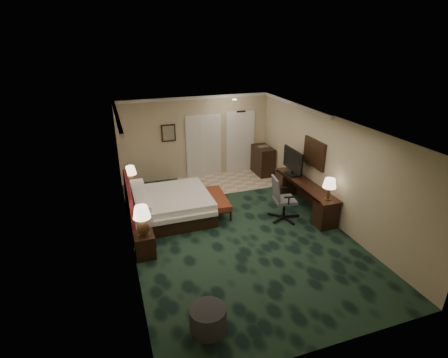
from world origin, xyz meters
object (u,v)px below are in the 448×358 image
object	(u,v)px
desk_chair	(285,198)
tv	(293,163)
nightstand_far	(134,196)
lamp_near	(142,221)
lamp_far	(131,177)
ottoman	(208,319)
desk	(304,196)
minibar	(263,160)
nightstand_near	(145,245)
bed_bench	(217,204)
bed	(171,206)

from	to	relation	value
desk_chair	tv	bearing A→B (deg)	61.93
nightstand_far	lamp_near	bearing A→B (deg)	-90.39
lamp_far	ottoman	bearing A→B (deg)	-81.92
desk_chair	lamp_near	bearing A→B (deg)	-163.10
desk	minibar	distance (m)	2.71
tv	ottoman	bearing A→B (deg)	-132.88
ottoman	minibar	xyz separation A→B (m)	(3.75, 6.00, 0.27)
nightstand_near	tv	size ratio (longest dim) A/B	0.53
desk	lamp_far	bearing A→B (deg)	158.97
desk	minibar	bearing A→B (deg)	90.16
desk_chair	bed_bench	bearing A→B (deg)	157.92
lamp_near	bed_bench	distance (m)	2.65
nightstand_near	bed_bench	distance (m)	2.54
nightstand_near	desk	xyz separation A→B (m)	(4.47, 0.84, 0.10)
minibar	bed_bench	bearing A→B (deg)	-137.77
minibar	ottoman	bearing A→B (deg)	-121.99
lamp_near	desk	bearing A→B (deg)	11.17
desk	desk_chair	size ratio (longest dim) A/B	2.16
lamp_far	minibar	distance (m)	4.59
nightstand_near	desk_chair	world-z (taller)	desk_chair
lamp_near	minibar	world-z (taller)	lamp_near
bed	bed_bench	bearing A→B (deg)	-5.98
bed	nightstand_far	distance (m)	1.32
bed	nightstand_near	xyz separation A→B (m)	(-0.88, -1.54, -0.05)
nightstand_far	lamp_near	distance (m)	2.65
nightstand_far	bed_bench	xyz separation A→B (m)	(2.09, -1.13, -0.05)
nightstand_near	tv	bearing A→B (deg)	18.60
lamp_near	tv	distance (m)	4.68
bed	ottoman	distance (m)	4.00
nightstand_near	bed	bearing A→B (deg)	60.32
desk_chair	nightstand_far	bearing A→B (deg)	159.30
nightstand_far	desk_chair	bearing A→B (deg)	-29.39
nightstand_near	desk	size ratio (longest dim) A/B	0.21
lamp_far	lamp_near	bearing A→B (deg)	-90.03
ottoman	desk_chair	bearing A→B (deg)	44.85
nightstand_near	desk	world-z (taller)	desk
ottoman	desk	distance (m)	5.00
bed	nightstand_near	world-z (taller)	bed
desk	minibar	world-z (taller)	minibar
bed	nightstand_far	bearing A→B (deg)	130.78
desk	minibar	size ratio (longest dim) A/B	2.66
lamp_near	lamp_far	xyz separation A→B (m)	(0.00, 2.60, -0.00)
lamp_far	desk	bearing A→B (deg)	-21.03
bed_bench	nightstand_near	bearing A→B (deg)	-142.72
nightstand_far	bed	bearing A→B (deg)	-49.22
bed_bench	lamp_near	bearing A→B (deg)	-141.96
tv	nightstand_near	bearing A→B (deg)	-161.05
lamp_far	minibar	xyz separation A→B (m)	(4.46, 0.99, -0.40)
desk	tv	world-z (taller)	tv
tv	minibar	distance (m)	2.16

